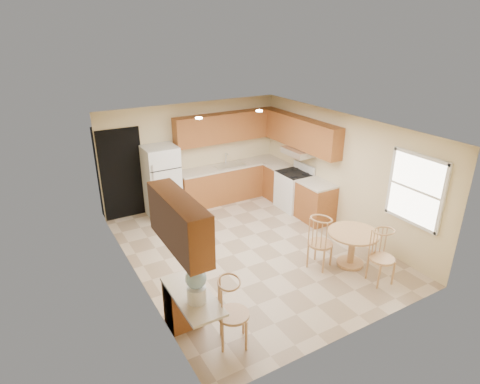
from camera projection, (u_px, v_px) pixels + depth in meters
floor at (251, 249)px, 8.05m from camera, size 5.50×5.50×0.00m
ceiling at (253, 127)px, 7.08m from camera, size 4.50×5.50×0.02m
wall_back at (193, 154)px, 9.76m from camera, size 4.50×0.02×2.50m
wall_front at (360, 261)px, 5.37m from camera, size 4.50×0.02×2.50m
wall_left at (135, 219)px, 6.53m from camera, size 0.02×5.50×2.50m
wall_right at (341, 172)px, 8.60m from camera, size 0.02×5.50×2.50m
doorway at (122, 174)px, 9.02m from camera, size 0.90×0.02×2.10m
base_cab_back at (231, 183)px, 10.24m from camera, size 2.75×0.60×0.87m
counter_back at (231, 166)px, 10.06m from camera, size 2.75×0.63×0.04m
base_cab_right_a at (279, 182)px, 10.26m from camera, size 0.60×0.59×0.87m
counter_right_a at (279, 165)px, 10.08m from camera, size 0.63×0.59×0.04m
base_cab_right_b at (316, 203)px, 9.10m from camera, size 0.60×0.80×0.87m
counter_right_b at (317, 184)px, 8.92m from camera, size 0.63×0.80×0.04m
upper_cab_back at (228, 127)px, 9.80m from camera, size 2.75×0.33×0.70m
upper_cab_right at (302, 133)px, 9.26m from camera, size 0.33×2.42×0.70m
upper_cab_left at (179, 223)px, 5.09m from camera, size 0.33×1.40×0.70m
sink at (230, 165)px, 10.04m from camera, size 0.78×0.44×0.01m
range_hood at (299, 152)px, 9.36m from camera, size 0.50×0.76×0.14m
desk_pedestal at (183, 303)px, 5.93m from camera, size 0.48×0.42×0.72m
desk_top at (192, 296)px, 5.48m from camera, size 0.50×1.20×0.04m
window at (416, 190)px, 7.02m from camera, size 0.06×1.12×1.30m
can_light_a at (199, 118)px, 7.81m from camera, size 0.14×0.14×0.02m
can_light_b at (259, 111)px, 8.46m from camera, size 0.14×0.14×0.02m
refrigerator at (162, 182)px, 9.20m from camera, size 0.74×0.72×1.67m
stove at (294, 190)px, 9.69m from camera, size 0.65×0.76×1.09m
dining_table at (352, 244)px, 7.37m from camera, size 0.92×0.92×0.68m
chair_table_a at (324, 239)px, 7.18m from camera, size 0.45×0.57×1.01m
chair_table_b at (387, 254)px, 6.75m from camera, size 0.43×0.44×0.98m
chair_desk at (237, 310)px, 5.38m from camera, size 0.45×0.59×1.03m
water_crock at (196, 285)px, 5.24m from camera, size 0.28×0.28×0.58m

